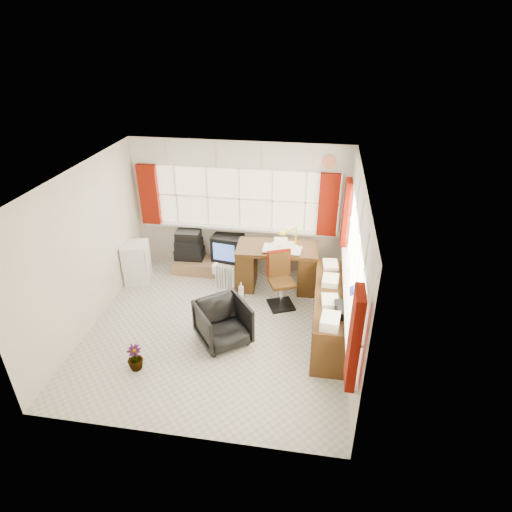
{
  "coord_description": "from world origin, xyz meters",
  "views": [
    {
      "loc": [
        1.44,
        -5.21,
        4.28
      ],
      "look_at": [
        0.53,
        0.55,
        1.08
      ],
      "focal_mm": 30.0,
      "sensor_mm": 36.0,
      "label": 1
    }
  ],
  "objects_px": {
    "desk_lamp": "(296,232)",
    "crt_tv": "(229,246)",
    "office_chair": "(223,323)",
    "tv_bench": "(211,266)",
    "mini_fridge": "(137,263)",
    "task_chair": "(280,277)",
    "radiator": "(225,281)",
    "desk": "(277,265)",
    "credenza": "(330,312)"
  },
  "relations": [
    {
      "from": "task_chair",
      "to": "tv_bench",
      "type": "height_order",
      "value": "task_chair"
    },
    {
      "from": "credenza",
      "to": "mini_fridge",
      "type": "relative_size",
      "value": 2.6
    },
    {
      "from": "credenza",
      "to": "crt_tv",
      "type": "relative_size",
      "value": 3.24
    },
    {
      "from": "radiator",
      "to": "crt_tv",
      "type": "bearing_deg",
      "value": 97.65
    },
    {
      "from": "desk_lamp",
      "to": "radiator",
      "type": "height_order",
      "value": "desk_lamp"
    },
    {
      "from": "task_chair",
      "to": "credenza",
      "type": "height_order",
      "value": "task_chair"
    },
    {
      "from": "credenza",
      "to": "mini_fridge",
      "type": "distance_m",
      "value": 3.67
    },
    {
      "from": "desk_lamp",
      "to": "mini_fridge",
      "type": "relative_size",
      "value": 0.52
    },
    {
      "from": "desk",
      "to": "radiator",
      "type": "bearing_deg",
      "value": -160.19
    },
    {
      "from": "mini_fridge",
      "to": "office_chair",
      "type": "bearing_deg",
      "value": -36.33
    },
    {
      "from": "tv_bench",
      "to": "mini_fridge",
      "type": "relative_size",
      "value": 1.82
    },
    {
      "from": "desk_lamp",
      "to": "office_chair",
      "type": "distance_m",
      "value": 2.09
    },
    {
      "from": "desk",
      "to": "tv_bench",
      "type": "relative_size",
      "value": 1.04
    },
    {
      "from": "radiator",
      "to": "mini_fridge",
      "type": "xyz_separation_m",
      "value": [
        -1.69,
        0.12,
        0.17
      ]
    },
    {
      "from": "desk",
      "to": "task_chair",
      "type": "height_order",
      "value": "task_chair"
    },
    {
      "from": "credenza",
      "to": "mini_fridge",
      "type": "xyz_separation_m",
      "value": [
        -3.53,
        1.0,
        -0.01
      ]
    },
    {
      "from": "radiator",
      "to": "crt_tv",
      "type": "height_order",
      "value": "crt_tv"
    },
    {
      "from": "tv_bench",
      "to": "credenza",
      "type": "bearing_deg",
      "value": -33.7
    },
    {
      "from": "desk_lamp",
      "to": "tv_bench",
      "type": "distance_m",
      "value": 1.92
    },
    {
      "from": "desk",
      "to": "crt_tv",
      "type": "xyz_separation_m",
      "value": [
        -0.99,
        0.48,
        0.05
      ]
    },
    {
      "from": "desk_lamp",
      "to": "mini_fridge",
      "type": "bearing_deg",
      "value": -174.7
    },
    {
      "from": "credenza",
      "to": "tv_bench",
      "type": "bearing_deg",
      "value": 146.3
    },
    {
      "from": "desk",
      "to": "tv_bench",
      "type": "xyz_separation_m",
      "value": [
        -1.32,
        0.32,
        -0.33
      ]
    },
    {
      "from": "desk",
      "to": "office_chair",
      "type": "height_order",
      "value": "desk"
    },
    {
      "from": "radiator",
      "to": "credenza",
      "type": "height_order",
      "value": "credenza"
    },
    {
      "from": "crt_tv",
      "to": "credenza",
      "type": "bearing_deg",
      "value": -40.89
    },
    {
      "from": "desk",
      "to": "task_chair",
      "type": "distance_m",
      "value": 0.52
    },
    {
      "from": "credenza",
      "to": "desk",
      "type": "bearing_deg",
      "value": 128.6
    },
    {
      "from": "crt_tv",
      "to": "mini_fridge",
      "type": "bearing_deg",
      "value": -156.63
    },
    {
      "from": "radiator",
      "to": "crt_tv",
      "type": "xyz_separation_m",
      "value": [
        -0.11,
        0.8,
        0.28
      ]
    },
    {
      "from": "task_chair",
      "to": "radiator",
      "type": "xyz_separation_m",
      "value": [
        -0.99,
        0.18,
        -0.3
      ]
    },
    {
      "from": "radiator",
      "to": "tv_bench",
      "type": "distance_m",
      "value": 0.78
    },
    {
      "from": "desk",
      "to": "task_chair",
      "type": "xyz_separation_m",
      "value": [
        0.11,
        -0.5,
        0.07
      ]
    },
    {
      "from": "task_chair",
      "to": "mini_fridge",
      "type": "relative_size",
      "value": 1.27
    },
    {
      "from": "desk_lamp",
      "to": "tv_bench",
      "type": "bearing_deg",
      "value": 171.21
    },
    {
      "from": "office_chair",
      "to": "crt_tv",
      "type": "xyz_separation_m",
      "value": [
        -0.37,
        2.12,
        0.17
      ]
    },
    {
      "from": "desk_lamp",
      "to": "crt_tv",
      "type": "bearing_deg",
      "value": 162.23
    },
    {
      "from": "radiator",
      "to": "tv_bench",
      "type": "height_order",
      "value": "radiator"
    },
    {
      "from": "office_chair",
      "to": "tv_bench",
      "type": "relative_size",
      "value": 0.52
    },
    {
      "from": "office_chair",
      "to": "mini_fridge",
      "type": "xyz_separation_m",
      "value": [
        -1.96,
        1.44,
        0.05
      ]
    },
    {
      "from": "office_chair",
      "to": "desk",
      "type": "bearing_deg",
      "value": 32.26
    },
    {
      "from": "task_chair",
      "to": "office_chair",
      "type": "distance_m",
      "value": 1.36
    },
    {
      "from": "tv_bench",
      "to": "crt_tv",
      "type": "xyz_separation_m",
      "value": [
        0.33,
        0.16,
        0.38
      ]
    },
    {
      "from": "desk",
      "to": "mini_fridge",
      "type": "bearing_deg",
      "value": -175.54
    },
    {
      "from": "desk",
      "to": "credenza",
      "type": "xyz_separation_m",
      "value": [
        0.96,
        -1.2,
        -0.06
      ]
    },
    {
      "from": "desk",
      "to": "desk_lamp",
      "type": "relative_size",
      "value": 3.63
    },
    {
      "from": "desk_lamp",
      "to": "desk",
      "type": "bearing_deg",
      "value": -167.91
    },
    {
      "from": "desk",
      "to": "tv_bench",
      "type": "bearing_deg",
      "value": 166.38
    },
    {
      "from": "desk_lamp",
      "to": "mini_fridge",
      "type": "distance_m",
      "value": 2.98
    },
    {
      "from": "office_chair",
      "to": "desk_lamp",
      "type": "bearing_deg",
      "value": 24.27
    }
  ]
}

